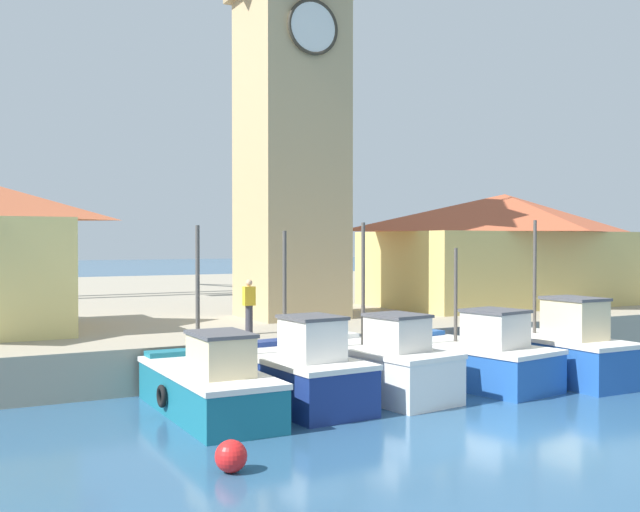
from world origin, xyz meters
TOP-DOWN VIEW (x-y plane):
  - ground_plane at (0.00, 0.00)m, footprint 300.00×300.00m
  - quay_wharf at (0.00, 28.14)m, footprint 120.00×40.00m
  - fishing_boat_far_left at (-4.89, 5.32)m, footprint 1.99×5.19m
  - fishing_boat_left_outer at (-2.65, 5.28)m, footprint 2.25×4.58m
  - fishing_boat_left_inner at (-0.29, 5.34)m, footprint 2.57×4.72m
  - fishing_boat_mid_left at (2.79, 5.31)m, footprint 2.92×5.02m
  - fishing_boat_center at (5.41, 4.95)m, footprint 1.99×5.22m
  - clock_tower at (1.14, 13.43)m, footprint 3.76×3.76m
  - warehouse_right at (11.79, 14.11)m, footprint 11.76×6.76m
  - mooring_buoy at (-5.97, 1.11)m, footprint 0.56×0.56m
  - dock_worker_near_tower at (-2.12, 9.55)m, footprint 0.34×0.22m

SIDE VIEW (x-z plane):
  - ground_plane at x=0.00m, z-range 0.00..0.00m
  - mooring_buoy at x=-5.97m, z-range 0.00..0.56m
  - quay_wharf at x=0.00m, z-range 0.00..1.22m
  - fishing_boat_far_left at x=-4.89m, z-range -1.49..2.86m
  - fishing_boat_mid_left at x=2.79m, z-range -1.16..2.62m
  - fishing_boat_left_outer at x=-2.65m, z-range -1.35..2.88m
  - fishing_boat_left_inner at x=-0.29m, z-range -1.46..3.00m
  - fishing_boat_center at x=5.41m, z-range -1.48..3.11m
  - dock_worker_near_tower at x=-2.12m, z-range 1.26..2.88m
  - warehouse_right at x=11.79m, z-range 1.28..6.07m
  - clock_tower at x=1.14m, z-range 0.82..17.15m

